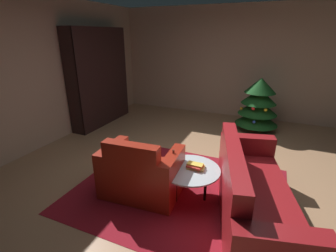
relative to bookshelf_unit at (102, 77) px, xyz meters
The scene contains 11 objects.
ground_plane 3.45m from the bookshelf_unit, 28.60° to the right, with size 7.81×7.81×0.00m, color #AA7C58.
wall_back 3.36m from the bookshelf_unit, 30.89° to the left, with size 6.30×0.06×2.71m, color tan.
wall_left 1.61m from the bookshelf_unit, 98.86° to the right, with size 0.06×6.63×2.71m, color tan.
area_rug 3.52m from the bookshelf_unit, 36.26° to the right, with size 2.78×2.27×0.01m, color maroon.
bookshelf_unit is the anchor object (origin of this frame).
armchair_red 3.28m from the bookshelf_unit, 45.02° to the right, with size 1.05×0.74×0.84m.
couch_red 4.32m from the bookshelf_unit, 30.81° to the right, with size 1.21×2.14×0.89m.
coffee_table 3.60m from the bookshelf_unit, 35.64° to the right, with size 0.78×0.78×0.42m.
book_stack_on_table 3.61m from the bookshelf_unit, 34.55° to the right, with size 0.23×0.18×0.07m.
bottle_on_table 3.47m from the bookshelf_unit, 38.74° to the right, with size 0.07×0.07×0.27m.
decorated_tree 3.61m from the bookshelf_unit, 13.55° to the left, with size 0.92×0.92×1.18m.
Camera 1 is at (0.81, -3.11, 2.04)m, focal length 26.05 mm.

